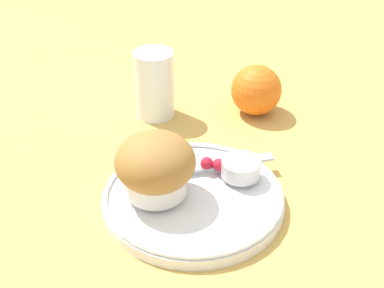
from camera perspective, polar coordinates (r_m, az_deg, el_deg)
name	(u,v)px	position (r m, az deg, el deg)	size (l,w,h in m)	color
ground_plane	(195,200)	(0.67, 0.28, -6.00)	(3.00, 3.00, 0.00)	tan
plate	(197,198)	(0.66, 0.53, -5.81)	(0.22, 0.22, 0.02)	white
muffin	(155,166)	(0.63, -3.93, -2.36)	(0.10, 0.10, 0.08)	silver
cream_ramekin	(241,167)	(0.68, 5.24, -2.47)	(0.05, 0.05, 0.02)	silver
berry_pair	(213,164)	(0.69, 2.23, -2.14)	(0.03, 0.02, 0.02)	#B7192D
butter_knife	(215,165)	(0.70, 2.43, -2.25)	(0.15, 0.09, 0.00)	#B7B7BC
orange_fruit	(256,90)	(0.84, 6.87, 5.73)	(0.08, 0.08, 0.08)	orange
juice_glass	(154,84)	(0.83, -4.04, 6.37)	(0.06, 0.06, 0.11)	silver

